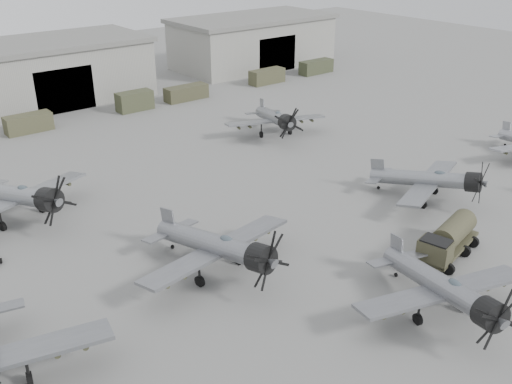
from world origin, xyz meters
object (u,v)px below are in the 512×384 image
aircraft_far_1 (276,118)px  aircraft_far_0 (20,196)px  aircraft_mid_1 (220,247)px  aircraft_mid_2 (433,180)px  aircraft_near_1 (447,289)px  fuel_tanker (449,238)px

aircraft_far_1 → aircraft_far_0: bearing=-153.3°
aircraft_mid_1 → aircraft_mid_2: (22.48, -2.03, -0.24)m
aircraft_far_1 → aircraft_mid_1: bearing=-117.0°
aircraft_mid_1 → aircraft_far_0: (-8.53, 17.61, 0.03)m
aircraft_near_1 → aircraft_mid_1: bearing=139.2°
aircraft_mid_1 → aircraft_mid_2: 22.57m
aircraft_near_1 → aircraft_far_1: 36.99m
aircraft_far_0 → aircraft_near_1: bearing=-79.6°
aircraft_mid_1 → fuel_tanker: aircraft_mid_1 is taller
aircraft_mid_1 → aircraft_far_1: (23.01, 20.76, -0.16)m
aircraft_near_1 → fuel_tanker: (6.98, 4.51, -0.69)m
aircraft_mid_1 → fuel_tanker: size_ratio=1.79×
aircraft_far_1 → fuel_tanker: size_ratio=1.64×
aircraft_near_1 → aircraft_far_1: (14.62, 33.98, -0.02)m
aircraft_mid_2 → aircraft_near_1: bearing=-160.8°
aircraft_near_1 → aircraft_mid_2: aircraft_near_1 is taller
aircraft_mid_2 → aircraft_far_1: (0.53, 22.79, 0.08)m
aircraft_far_1 → fuel_tanker: 30.45m
aircraft_near_1 → aircraft_far_0: aircraft_far_0 is taller
aircraft_mid_1 → aircraft_far_0: aircraft_far_0 is taller
aircraft_near_1 → aircraft_mid_1: size_ratio=0.93×
aircraft_mid_1 → aircraft_far_1: size_ratio=1.09×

